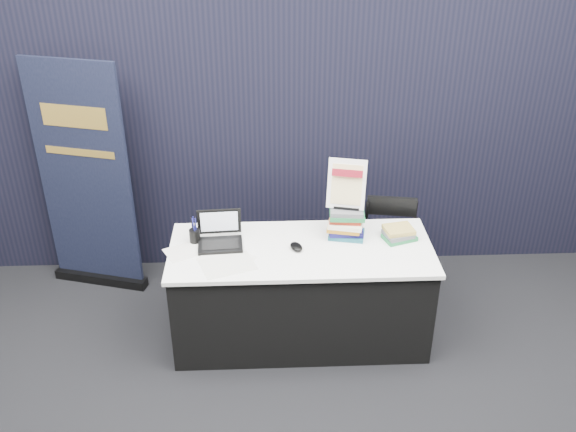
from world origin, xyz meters
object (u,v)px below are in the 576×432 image
Objects in this scene: display_table at (301,293)px; book_stack_short at (398,234)px; book_stack_tall at (345,222)px; laptop at (220,236)px; info_sign at (347,185)px; pullup_banner at (87,192)px; stacking_chair at (392,251)px.

display_table is 7.53× the size of book_stack_short.
laptop is at bearing -175.73° from book_stack_tall.
book_stack_tall is 0.28m from info_sign.
laptop is at bearing -160.31° from info_sign.
pullup_banner reaches higher than stacking_chair.
book_stack_tall reaches higher than display_table.
stacking_chair is at bearing 37.14° from info_sign.
laptop is 1.25m from pullup_banner.
pullup_banner is 2.38m from stacking_chair.
book_stack_tall is 2.02m from pullup_banner.
info_sign reaches higher than book_stack_tall.
stacking_chair is at bearing 27.32° from book_stack_tall.
pullup_banner is at bearing 163.69° from book_stack_short.
info_sign is 0.79m from stacking_chair.
book_stack_tall is at bearing -1.67° from pullup_banner.
stacking_chair is (0.71, 0.35, 0.10)m from display_table.
info_sign reaches higher than stacking_chair.
book_stack_short is at bearing -87.48° from stacking_chair.
laptop is 1.31× the size of book_stack_short.
display_table is 2.09× the size of stacking_chair.
book_stack_short is (0.36, -0.06, -0.06)m from book_stack_tall.
pullup_banner is at bearing 154.74° from display_table.
pullup_banner is 2.16× the size of stacking_chair.
book_stack_short is 0.67× the size of info_sign.
info_sign is at bearing -0.84° from pullup_banner.
book_stack_tall is at bearing 170.57° from book_stack_short.
pullup_banner reaches higher than info_sign.
book_stack_tall is (0.32, 0.15, 0.48)m from display_table.
info_sign is at bearing 29.63° from display_table.
laptop reaches higher than book_stack_tall.
info_sign is 0.41× the size of stacking_chair.
stacking_chair is (0.03, 0.27, -0.31)m from book_stack_short.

